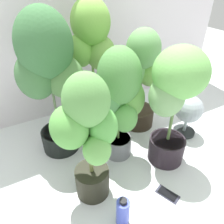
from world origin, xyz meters
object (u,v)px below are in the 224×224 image
(potted_plant_back_right, at_px, (142,74))
(potted_plant_front_left, at_px, (87,135))
(potted_plant_back_left, at_px, (49,72))
(potted_plant_front_right, at_px, (174,97))
(floor_fan, at_px, (189,111))
(cell_phone, at_px, (168,194))
(potted_plant_center, at_px, (119,96))
(potted_plant_back_center, at_px, (93,60))
(nutrient_bottle, at_px, (123,212))

(potted_plant_back_right, xyz_separation_m, potted_plant_front_left, (-0.66, -0.47, -0.01))
(potted_plant_back_right, xyz_separation_m, potted_plant_back_left, (-0.70, 0.03, 0.15))
(potted_plant_back_left, bearing_deg, potted_plant_front_right, -37.37)
(potted_plant_back_left, xyz_separation_m, floor_fan, (0.97, -0.33, -0.41))
(cell_phone, height_order, floor_fan, floor_fan)
(cell_phone, xyz_separation_m, floor_fan, (0.52, 0.41, 0.22))
(potted_plant_back_left, bearing_deg, potted_plant_center, -37.99)
(potted_plant_back_left, height_order, potted_plant_center, potted_plant_back_left)
(potted_plant_back_center, xyz_separation_m, potted_plant_front_left, (-0.32, -0.65, -0.13))
(potted_plant_front_right, bearing_deg, potted_plant_center, 143.47)
(nutrient_bottle, bearing_deg, potted_plant_back_center, 74.44)
(potted_plant_back_right, bearing_deg, cell_phone, -109.81)
(potted_plant_back_center, xyz_separation_m, potted_plant_back_left, (-0.36, -0.15, 0.03))
(potted_plant_center, height_order, potted_plant_front_right, potted_plant_front_right)
(potted_plant_back_right, height_order, floor_fan, potted_plant_back_right)
(potted_plant_center, relative_size, potted_plant_front_left, 1.01)
(potted_plant_back_left, distance_m, potted_plant_center, 0.47)
(potted_plant_front_right, xyz_separation_m, nutrient_bottle, (-0.51, -0.28, -0.43))
(potted_plant_center, height_order, floor_fan, potted_plant_center)
(cell_phone, bearing_deg, floor_fan, -163.78)
(potted_plant_center, distance_m, nutrient_bottle, 0.67)
(potted_plant_front_left, relative_size, potted_plant_front_right, 0.96)
(potted_plant_back_right, relative_size, cell_phone, 5.25)
(potted_plant_back_right, distance_m, potted_plant_front_right, 0.46)
(floor_fan, bearing_deg, potted_plant_front_left, -47.36)
(cell_phone, bearing_deg, nutrient_bottle, -19.20)
(potted_plant_back_right, height_order, potted_plant_back_left, potted_plant_back_left)
(potted_plant_front_right, height_order, nutrient_bottle, potted_plant_front_right)
(potted_plant_back_center, distance_m, potted_plant_center, 0.44)
(potted_plant_back_center, bearing_deg, potted_plant_back_left, -157.29)
(potted_plant_back_left, distance_m, floor_fan, 1.11)
(potted_plant_back_left, relative_size, potted_plant_front_right, 1.22)
(cell_phone, height_order, nutrient_bottle, nutrient_bottle)
(potted_plant_back_left, relative_size, cell_phone, 6.42)
(potted_plant_back_center, distance_m, nutrient_bottle, 1.07)
(potted_plant_back_left, height_order, potted_plant_front_left, potted_plant_back_left)
(potted_plant_center, distance_m, floor_fan, 0.68)
(potted_plant_center, distance_m, cell_phone, 0.68)
(potted_plant_center, bearing_deg, potted_plant_back_right, 35.32)
(potted_plant_front_right, bearing_deg, potted_plant_back_left, 142.63)
(potted_plant_back_right, distance_m, cell_phone, 0.89)
(potted_plant_back_center, distance_m, floor_fan, 0.86)
(potted_plant_back_right, relative_size, potted_plant_front_left, 1.03)
(potted_plant_front_right, relative_size, nutrient_bottle, 4.20)
(potted_plant_center, xyz_separation_m, potted_plant_front_left, (-0.31, -0.22, -0.03))
(cell_phone, distance_m, floor_fan, 0.70)
(potted_plant_back_right, bearing_deg, potted_plant_back_left, 177.60)
(potted_plant_center, distance_m, potted_plant_front_right, 0.33)
(potted_plant_front_right, bearing_deg, nutrient_bottle, -151.58)
(floor_fan, height_order, nutrient_bottle, floor_fan)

